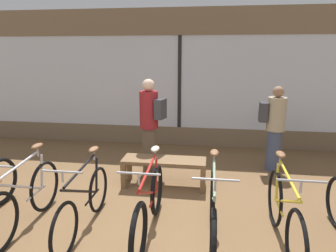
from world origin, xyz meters
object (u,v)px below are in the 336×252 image
(customer_near_rack, at_px, (150,123))
(bicycle_center_left, at_px, (84,203))
(display_bench, at_px, (164,164))
(customer_by_window, at_px, (274,126))
(bicycle_center, at_px, (149,206))
(bicycle_right, at_px, (284,215))
(bicycle_left, at_px, (25,199))
(bicycle_center_right, at_px, (213,213))

(customer_near_rack, bearing_deg, bicycle_center_left, -102.49)
(display_bench, xyz_separation_m, customer_by_window, (1.95, 1.01, 0.48))
(bicycle_center, relative_size, bicycle_right, 1.00)
(bicycle_left, height_order, customer_near_rack, customer_near_rack)
(display_bench, bearing_deg, bicycle_left, -136.66)
(bicycle_center_left, xyz_separation_m, customer_near_rack, (0.45, 2.02, 0.58))
(bicycle_center_right, distance_m, customer_by_window, 2.77)
(bicycle_left, height_order, bicycle_center_right, bicycle_left)
(bicycle_right, bearing_deg, bicycle_center, 179.13)
(bicycle_center_left, height_order, bicycle_center_right, bicycle_center_right)
(bicycle_center, height_order, bicycle_center_right, bicycle_center_right)
(bicycle_center_right, height_order, bicycle_right, bicycle_right)
(bicycle_left, relative_size, bicycle_center_right, 0.95)
(display_bench, relative_size, customer_near_rack, 0.79)
(bicycle_center_right, height_order, customer_by_window, customer_by_window)
(bicycle_center_right, bearing_deg, bicycle_center_left, 178.52)
(bicycle_center, xyz_separation_m, display_bench, (-0.03, 1.40, 0.01))
(bicycle_left, bearing_deg, customer_by_window, 35.36)
(bicycle_center_right, height_order, customer_near_rack, customer_near_rack)
(bicycle_right, bearing_deg, bicycle_left, -178.91)
(display_bench, bearing_deg, bicycle_center, -88.72)
(customer_near_rack, bearing_deg, bicycle_center_right, -60.52)
(display_bench, height_order, customer_near_rack, customer_near_rack)
(bicycle_center, relative_size, customer_by_window, 1.09)
(bicycle_right, bearing_deg, customer_by_window, 82.38)
(display_bench, bearing_deg, customer_near_rack, 120.74)
(bicycle_left, relative_size, customer_by_window, 1.05)
(bicycle_center, distance_m, bicycle_center_right, 0.78)
(bicycle_center_left, bearing_deg, display_bench, 60.45)
(bicycle_center, bearing_deg, bicycle_right, -0.87)
(bicycle_center_left, xyz_separation_m, customer_by_window, (2.76, 2.44, 0.50))
(bicycle_center_left, distance_m, bicycle_right, 2.43)
(customer_near_rack, distance_m, customer_by_window, 2.34)
(bicycle_center_left, relative_size, display_bench, 1.19)
(bicycle_right, distance_m, display_bench, 2.16)
(bicycle_center_left, distance_m, customer_by_window, 3.71)
(bicycle_center_right, distance_m, display_bench, 1.67)
(bicycle_right, relative_size, customer_near_rack, 1.00)
(bicycle_left, bearing_deg, bicycle_center_left, 4.85)
(bicycle_left, xyz_separation_m, display_bench, (1.58, 1.49, -0.00))
(bicycle_center, height_order, display_bench, bicycle_center)
(bicycle_left, xyz_separation_m, bicycle_center, (1.61, 0.09, -0.01))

